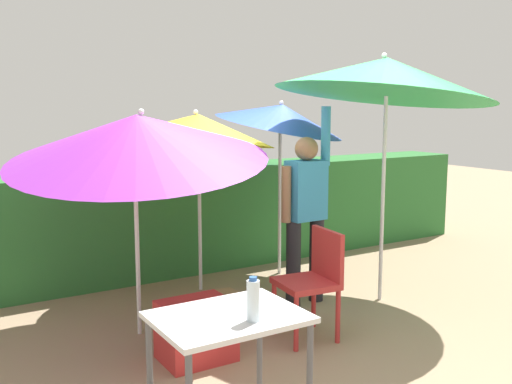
% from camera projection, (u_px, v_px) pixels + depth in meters
% --- Properties ---
extents(ground_plane, '(24.00, 24.00, 0.00)m').
position_uv_depth(ground_plane, '(273.00, 316.00, 5.30)').
color(ground_plane, '#9E8466').
extents(hedge_row, '(8.00, 0.70, 1.18)m').
position_uv_depth(hedge_row, '(186.00, 218.00, 6.78)').
color(hedge_row, '#2D7033').
rests_on(hedge_row, ground_plane).
extents(umbrella_rainbow, '(2.14, 2.11, 2.07)m').
position_uv_depth(umbrella_rainbow, '(138.00, 137.00, 4.67)').
color(umbrella_rainbow, silver).
rests_on(umbrella_rainbow, ground_plane).
extents(umbrella_orange, '(2.07, 2.05, 2.45)m').
position_uv_depth(umbrella_orange, '(385.00, 77.00, 5.47)').
color(umbrella_orange, silver).
rests_on(umbrella_orange, ground_plane).
extents(umbrella_yellow, '(1.61, 1.59, 1.93)m').
position_uv_depth(umbrella_yellow, '(197.00, 128.00, 5.84)').
color(umbrella_yellow, silver).
rests_on(umbrella_yellow, ground_plane).
extents(umbrella_navy, '(1.47, 1.44, 2.10)m').
position_uv_depth(umbrella_navy, '(281.00, 116.00, 6.42)').
color(umbrella_navy, silver).
rests_on(umbrella_navy, ground_plane).
extents(person_vendor, '(0.55, 0.23, 1.88)m').
position_uv_depth(person_vendor, '(306.00, 208.00, 5.53)').
color(person_vendor, black).
rests_on(person_vendor, ground_plane).
extents(chair_plastic, '(0.49, 0.49, 0.89)m').
position_uv_depth(chair_plastic, '(314.00, 277.00, 4.77)').
color(chair_plastic, '#B72D2D').
rests_on(chair_plastic, ground_plane).
extents(cooler_box, '(0.52, 0.41, 0.45)m').
position_uv_depth(cooler_box, '(196.00, 331.00, 4.38)').
color(cooler_box, red).
rests_on(cooler_box, ground_plane).
extents(crate_cardboard, '(0.38, 0.30, 0.30)m').
position_uv_depth(crate_cardboard, '(219.00, 312.00, 4.98)').
color(crate_cardboard, '#9E7A4C').
rests_on(crate_cardboard, ground_plane).
extents(folding_table, '(0.80, 0.60, 0.77)m').
position_uv_depth(folding_table, '(229.00, 331.00, 3.20)').
color(folding_table, '#4C4C51').
rests_on(folding_table, ground_plane).
extents(bottle_water, '(0.07, 0.07, 0.24)m').
position_uv_depth(bottle_water, '(253.00, 300.00, 3.07)').
color(bottle_water, silver).
rests_on(bottle_water, folding_table).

